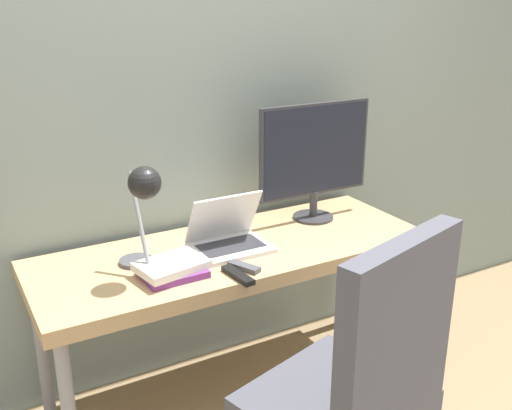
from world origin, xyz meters
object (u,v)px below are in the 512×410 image
at_px(laptop, 228,237).
at_px(monitor, 315,155).
at_px(book_stack, 172,268).
at_px(desk_lamp, 143,197).
at_px(office_chair, 361,382).

relative_size(laptop, monitor, 0.54).
distance_m(monitor, book_stack, 0.88).
relative_size(laptop, desk_lamp, 0.71).
height_order(monitor, book_stack, monitor).
relative_size(laptop, office_chair, 0.28).
distance_m(laptop, book_stack, 0.32).
bearing_deg(office_chair, laptop, 91.53).
relative_size(desk_lamp, office_chair, 0.40).
relative_size(office_chair, book_stack, 3.96).
xyz_separation_m(laptop, monitor, (0.50, 0.12, 0.26)).
bearing_deg(desk_lamp, book_stack, -21.80).
bearing_deg(book_stack, monitor, 17.01).
bearing_deg(book_stack, desk_lamp, 158.20).
bearing_deg(desk_lamp, monitor, 13.47).
distance_m(desk_lamp, office_chair, 0.96).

